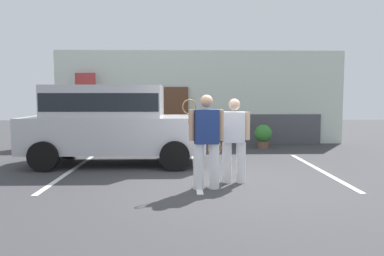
# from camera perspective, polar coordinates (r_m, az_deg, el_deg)

# --- Properties ---
(ground_plane) EXTENTS (40.00, 40.00, 0.00)m
(ground_plane) POSITION_cam_1_polar(r_m,az_deg,el_deg) (7.57, 3.60, -8.74)
(ground_plane) COLOR #38383A
(parking_stripe_0) EXTENTS (0.12, 4.40, 0.01)m
(parking_stripe_0) POSITION_cam_1_polar(r_m,az_deg,el_deg) (9.39, -18.04, -6.26)
(parking_stripe_0) COLOR silver
(parking_stripe_0) RESTS_ON ground_plane
(parking_stripe_1) EXTENTS (0.12, 4.40, 0.01)m
(parking_stripe_1) POSITION_cam_1_polar(r_m,az_deg,el_deg) (9.01, 0.62, -6.48)
(parking_stripe_1) COLOR silver
(parking_stripe_1) RESTS_ON ground_plane
(parking_stripe_2) EXTENTS (0.12, 4.40, 0.01)m
(parking_stripe_2) POSITION_cam_1_polar(r_m,az_deg,el_deg) (9.59, 18.88, -6.05)
(parking_stripe_2) COLOR silver
(parking_stripe_2) RESTS_ON ground_plane
(house_frontage) EXTENTS (10.62, 0.40, 3.43)m
(house_frontage) POSITION_cam_1_polar(r_m,az_deg,el_deg) (13.90, 1.23, 4.25)
(house_frontage) COLOR silver
(house_frontage) RESTS_ON ground_plane
(parked_suv) EXTENTS (4.60, 2.16, 2.05)m
(parked_suv) POSITION_cam_1_polar(r_m,az_deg,el_deg) (9.96, -12.13, 1.14)
(parked_suv) COLOR #B7B7BC
(parked_suv) RESTS_ON ground_plane
(tennis_player_man) EXTENTS (0.80, 0.31, 1.81)m
(tennis_player_man) POSITION_cam_1_polar(r_m,az_deg,el_deg) (7.13, 2.18, -1.85)
(tennis_player_man) COLOR white
(tennis_player_man) RESTS_ON ground_plane
(tennis_player_woman) EXTENTS (0.89, 0.31, 1.73)m
(tennis_player_woman) POSITION_cam_1_polar(r_m,az_deg,el_deg) (7.69, 6.39, -1.77)
(tennis_player_woman) COLOR white
(tennis_player_woman) RESTS_ON ground_plane
(potted_plant_by_porch) EXTENTS (0.61, 0.61, 0.80)m
(potted_plant_by_porch) POSITION_cam_1_polar(r_m,az_deg,el_deg) (13.02, 10.82, -1.06)
(potted_plant_by_porch) COLOR brown
(potted_plant_by_porch) RESTS_ON ground_plane
(flag_pole) EXTENTS (0.80, 0.13, 2.64)m
(flag_pole) POSITION_cam_1_polar(r_m,az_deg,el_deg) (13.90, -16.73, 5.01)
(flag_pole) COLOR silver
(flag_pole) RESTS_ON ground_plane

